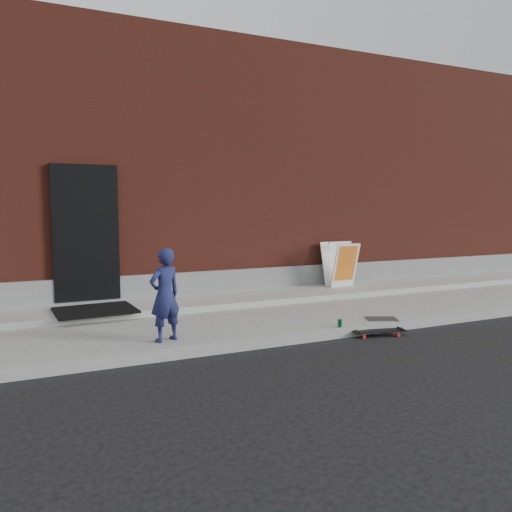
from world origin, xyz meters
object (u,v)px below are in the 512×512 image
child (165,295)px  skateboard (379,331)px  pizza_sign (340,264)px  soda_can (340,323)px

child → skateboard: 3.07m
pizza_sign → soda_can: size_ratio=7.84×
soda_can → child: bearing=172.5°
skateboard → child: bearing=170.7°
child → soda_can: child is taller
skateboard → pizza_sign: pizza_sign is taller
child → skateboard: (2.96, -0.49, -0.67)m
soda_can → pizza_sign: bearing=55.9°
pizza_sign → soda_can: 3.09m
child → skateboard: child is taller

